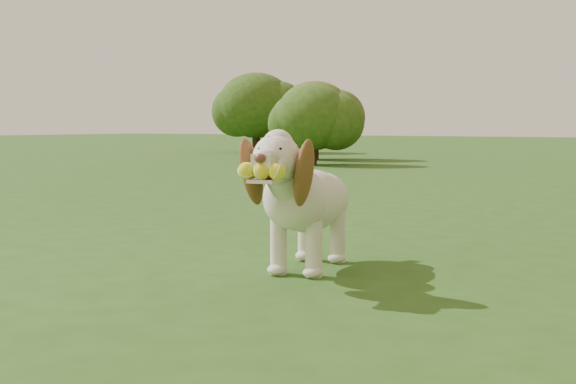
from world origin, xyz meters
The scene contains 5 objects.
ground centered at (0.00, 0.00, 0.00)m, with size 80.00×80.00×0.00m, color #254A15.
dog centered at (-0.23, 0.01, 0.37)m, with size 0.49×1.07×0.70m.
shrub_a centered at (-4.91, 8.15, 0.84)m, with size 1.38×1.38×1.42m.
shrub_e centered at (-5.89, 9.92, 0.94)m, with size 1.55×1.55×1.61m.
shrub_g centered at (-9.06, 12.38, 1.20)m, with size 1.98×1.98×2.05m.
Camera 1 is at (1.56, -2.98, 0.72)m, focal length 45.00 mm.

